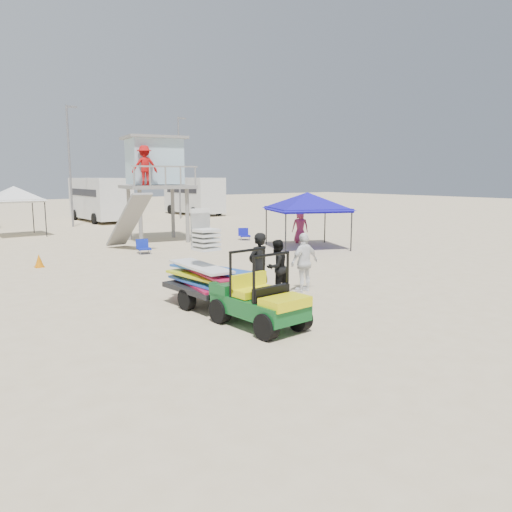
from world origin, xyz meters
TOP-DOWN VIEW (x-y plane):
  - ground at (0.00, 0.00)m, footprint 140.00×140.00m
  - utility_cart at (-0.70, 1.28)m, footprint 1.26×2.31m
  - surf_trailer at (-0.70, 3.61)m, footprint 1.55×2.68m
  - man_left at (0.82, 3.31)m, footprint 0.74×0.54m
  - man_mid at (1.67, 3.56)m, footprint 0.87×0.73m
  - man_right at (2.52, 3.31)m, footprint 1.04×0.47m
  - lifeguard_tower at (4.15, 16.71)m, footprint 3.83×3.83m
  - canopy_blue at (8.81, 10.03)m, footprint 4.30×4.30m
  - canopy_white_c at (-1.25, 23.41)m, footprint 2.76×2.76m
  - cone_near at (-2.76, 12.23)m, footprint 0.34×0.34m
  - beach_chair_b at (1.79, 13.02)m, footprint 0.65×0.70m
  - beach_chair_c at (8.16, 14.25)m, footprint 0.73×0.82m
  - rv_mid_right at (6.00, 29.99)m, footprint 2.64×7.00m
  - rv_far_right at (15.00, 31.49)m, footprint 2.64×6.60m
  - light_pole_left at (3.00, 27.00)m, footprint 0.14×0.14m
  - light_pole_right at (12.00, 28.50)m, footprint 0.14×0.14m
  - distant_beachgoers at (3.09, 19.26)m, footprint 14.79×17.83m

SIDE VIEW (x-z plane):
  - ground at x=0.00m, z-range 0.00..0.00m
  - cone_near at x=-2.76m, z-range 0.00..0.50m
  - beach_chair_b at x=1.79m, z-range -0.01..0.63m
  - beach_chair_c at x=8.16m, z-range -0.01..0.63m
  - man_mid at x=1.67m, z-range 0.00..1.59m
  - utility_cart at x=-0.70m, z-range -0.06..1.65m
  - man_right at x=2.52m, z-range 0.00..1.75m
  - distant_beachgoers at x=3.09m, z-range -0.02..1.77m
  - surf_trailer at x=-0.70m, z-range -0.21..2.05m
  - man_left at x=0.82m, z-range 0.00..1.87m
  - rv_far_right at x=15.00m, z-range 0.17..3.42m
  - rv_mid_right at x=6.00m, z-range 0.17..3.42m
  - canopy_blue at x=8.81m, z-range 0.97..4.01m
  - canopy_white_c at x=-1.25m, z-range 1.07..4.31m
  - lifeguard_tower at x=4.15m, z-range 1.30..6.58m
  - light_pole_left at x=3.00m, z-range 0.00..8.00m
  - light_pole_right at x=12.00m, z-range 0.00..8.00m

